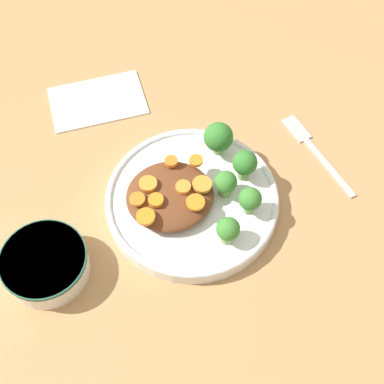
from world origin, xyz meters
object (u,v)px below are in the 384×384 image
object	(u,v)px
napkin	(98,100)
fork	(312,147)
dip_bowl	(45,264)
plate	(192,200)

from	to	relation	value
napkin	fork	bearing A→B (deg)	-25.80
fork	dip_bowl	bearing A→B (deg)	89.69
plate	dip_bowl	size ratio (longest dim) A/B	2.17
fork	napkin	bearing A→B (deg)	45.42
plate	dip_bowl	xyz separation A→B (m)	(-0.21, -0.07, 0.01)
fork	napkin	world-z (taller)	same
fork	plate	bearing A→B (deg)	90.03
dip_bowl	napkin	bearing A→B (deg)	72.92
plate	fork	size ratio (longest dim) A/B	1.48
plate	fork	distance (m)	0.22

